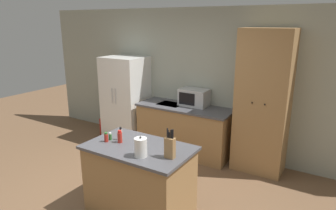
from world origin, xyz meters
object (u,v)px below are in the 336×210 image
at_px(microwave, 194,97).
at_px(fire_extinguisher, 102,127).
at_px(pantry_cabinet, 263,103).
at_px(spice_bottle_amber_oil, 120,137).
at_px(refrigerator, 126,99).
at_px(spice_bottle_green_herb, 106,137).
at_px(spice_bottle_tall_dark, 121,134).
at_px(kettle, 141,147).
at_px(spice_bottle_short_red, 110,136).
at_px(knife_block, 170,147).

relative_size(microwave, fire_extinguisher, 1.17).
relative_size(pantry_cabinet, spice_bottle_amber_oil, 14.36).
xyz_separation_m(refrigerator, spice_bottle_green_herb, (1.30, -1.96, 0.11)).
xyz_separation_m(spice_bottle_tall_dark, kettle, (0.51, -0.26, 0.03)).
bearing_deg(pantry_cabinet, spice_bottle_tall_dark, -123.81).
bearing_deg(fire_extinguisher, microwave, 8.80).
distance_m(pantry_cabinet, kettle, 2.30).
bearing_deg(pantry_cabinet, microwave, 176.67).
height_order(pantry_cabinet, kettle, pantry_cabinet).
xyz_separation_m(spice_bottle_amber_oil, kettle, (0.46, -0.18, 0.04)).
distance_m(pantry_cabinet, spice_bottle_short_red, 2.42).
height_order(pantry_cabinet, spice_bottle_amber_oil, pantry_cabinet).
distance_m(pantry_cabinet, fire_extinguisher, 3.38).
distance_m(microwave, fire_extinguisher, 2.19).
bearing_deg(knife_block, spice_bottle_short_red, 177.04).
bearing_deg(knife_block, microwave, 110.05).
xyz_separation_m(pantry_cabinet, spice_bottle_tall_dark, (-1.27, -1.90, -0.15)).
height_order(pantry_cabinet, fire_extinguisher, pantry_cabinet).
height_order(spice_bottle_tall_dark, spice_bottle_amber_oil, spice_bottle_tall_dark).
height_order(pantry_cabinet, spice_bottle_tall_dark, pantry_cabinet).
xyz_separation_m(microwave, spice_bottle_short_red, (-0.15, -2.05, -0.09)).
height_order(refrigerator, knife_block, refrigerator).
relative_size(pantry_cabinet, spice_bottle_green_herb, 18.26).
relative_size(spice_bottle_short_red, spice_bottle_amber_oil, 0.60).
xyz_separation_m(spice_bottle_tall_dark, spice_bottle_amber_oil, (0.05, -0.07, -0.01)).
xyz_separation_m(refrigerator, microwave, (1.45, 0.16, 0.19)).
distance_m(spice_bottle_short_red, spice_bottle_green_herb, 0.08).
relative_size(spice_bottle_green_herb, fire_extinguisher, 0.28).
bearing_deg(spice_bottle_green_herb, kettle, -10.30).
relative_size(spice_bottle_tall_dark, fire_extinguisher, 0.39).
height_order(refrigerator, fire_extinguisher, refrigerator).
relative_size(spice_bottle_tall_dark, spice_bottle_short_red, 1.79).
xyz_separation_m(microwave, fire_extinguisher, (-2.00, -0.31, -0.84)).
bearing_deg(spice_bottle_amber_oil, knife_block, -3.42).
distance_m(spice_bottle_tall_dark, fire_extinguisher, 2.69).
height_order(spice_bottle_amber_oil, spice_bottle_green_herb, spice_bottle_amber_oil).
xyz_separation_m(refrigerator, pantry_cabinet, (2.69, 0.09, 0.29)).
bearing_deg(spice_bottle_tall_dark, kettle, -27.09).
relative_size(refrigerator, microwave, 3.31).
xyz_separation_m(spice_bottle_green_herb, fire_extinguisher, (-1.85, 1.81, -0.77)).
bearing_deg(microwave, spice_bottle_tall_dark, -91.12).
height_order(microwave, spice_bottle_green_herb, microwave).
xyz_separation_m(pantry_cabinet, fire_extinguisher, (-3.23, -0.24, -0.94)).
height_order(refrigerator, spice_bottle_amber_oil, refrigerator).
distance_m(spice_bottle_green_herb, fire_extinguisher, 2.70).
bearing_deg(fire_extinguisher, spice_bottle_amber_oil, -40.89).
relative_size(spice_bottle_amber_oil, fire_extinguisher, 0.36).
relative_size(pantry_cabinet, knife_block, 6.66).
distance_m(knife_block, fire_extinguisher, 3.39).
height_order(microwave, spice_bottle_amber_oil, microwave).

